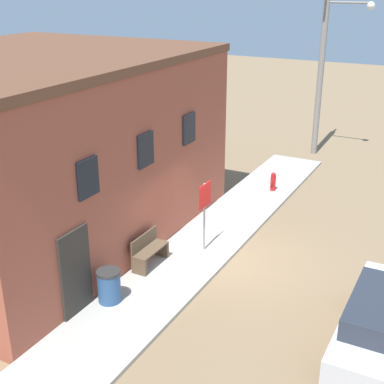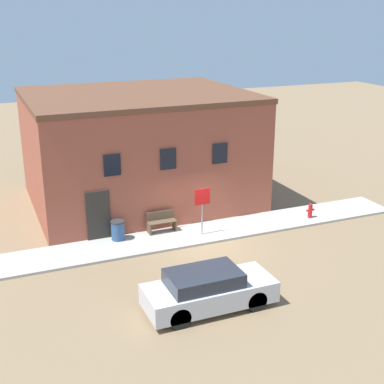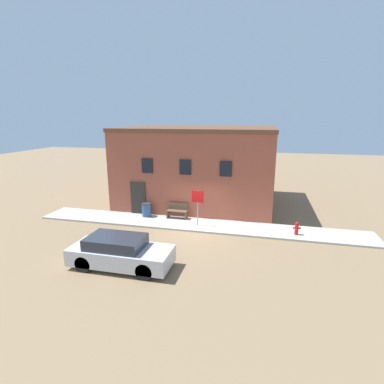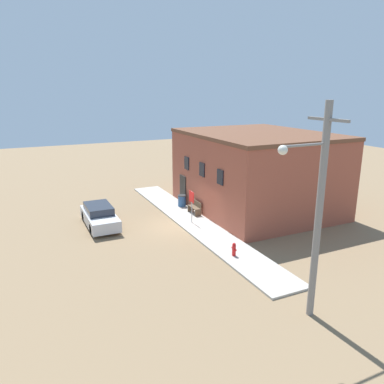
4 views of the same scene
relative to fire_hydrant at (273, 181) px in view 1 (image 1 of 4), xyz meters
name	(u,v)px [view 1 (image 1 of 4)]	position (x,y,z in m)	size (l,w,h in m)	color
ground_plane	(230,261)	(-5.46, -0.71, -0.45)	(80.00, 80.00, 0.00)	#846B4C
sidewalk	(197,251)	(-5.46, 0.35, -0.40)	(19.22, 2.13, 0.11)	#B2ADA3
brick_building	(27,146)	(-6.41, 5.64, 2.28)	(10.46, 8.56, 5.46)	#9E4C38
fire_hydrant	(273,181)	(0.00, 0.00, 0.00)	(0.40, 0.19, 0.70)	red
stop_sign	(205,204)	(-5.37, 0.15, 1.09)	(0.69, 0.06, 2.05)	gray
bench	(149,251)	(-6.85, 1.10, 0.08)	(1.24, 0.44, 0.89)	brown
trash_bin	(109,286)	(-8.82, 0.99, 0.07)	(0.59, 0.59, 0.83)	#2D517F
utility_pole	(325,58)	(5.50, -0.11, 3.81)	(1.80, 2.07, 7.95)	gray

